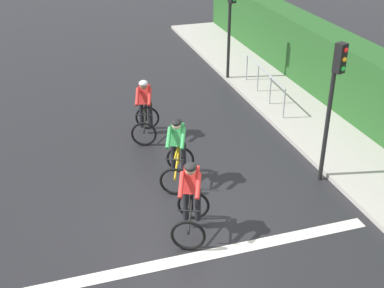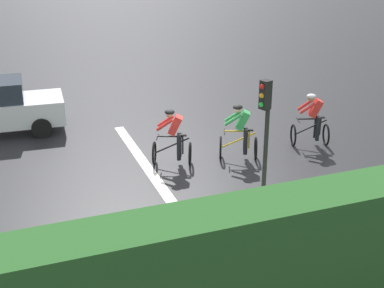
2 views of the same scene
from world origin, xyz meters
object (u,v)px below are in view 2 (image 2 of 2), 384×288
at_px(cyclist_mid, 173,139).
at_px(traffic_light_near_crossing, 265,129).
at_px(cyclist_lead, 312,121).
at_px(cyclist_second, 240,133).

height_order(cyclist_mid, traffic_light_near_crossing, traffic_light_near_crossing).
distance_m(cyclist_lead, cyclist_second, 2.52).
bearing_deg(traffic_light_near_crossing, cyclist_second, 163.23).
height_order(cyclist_lead, traffic_light_near_crossing, traffic_light_near_crossing).
bearing_deg(cyclist_second, cyclist_mid, -98.36).
height_order(cyclist_second, traffic_light_near_crossing, traffic_light_near_crossing).
bearing_deg(cyclist_second, cyclist_lead, 94.02).
bearing_deg(traffic_light_near_crossing, cyclist_mid, -164.98).
bearing_deg(cyclist_mid, cyclist_second, 81.64).
relative_size(cyclist_mid, traffic_light_near_crossing, 0.50).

